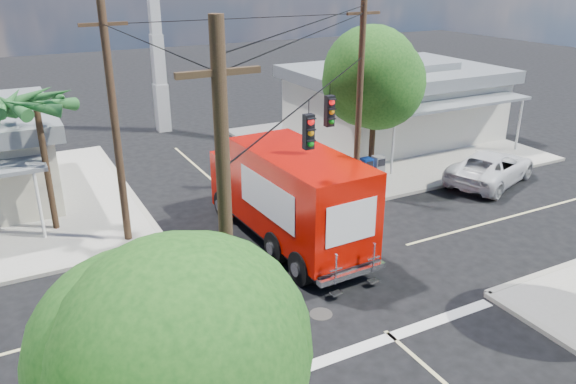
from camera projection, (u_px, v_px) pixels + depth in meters
ground at (315, 270)px, 19.43m from camera, size 120.00×120.00×0.00m
sidewalk_ne at (381, 144)px, 33.05m from camera, size 14.12×14.12×0.14m
road_markings at (338, 290)px, 18.21m from camera, size 32.00×32.00×0.01m
building_ne at (394, 100)px, 33.81m from camera, size 11.80×10.20×4.50m
radio_tower at (157, 40)px, 33.96m from camera, size 0.80×0.80×17.00m
tree_sw_front at (176, 346)px, 8.59m from camera, size 3.88×3.78×6.03m
tree_ne_front at (376, 81)px, 26.33m from camera, size 4.21×4.14×6.66m
tree_ne_back at (391, 81)px, 29.48m from camera, size 3.77×3.66×5.82m
palm_nw_front at (36, 106)px, 20.45m from camera, size 3.01×3.08×5.59m
utility_poles at (251, 134)px, 18.32m from camera, size 12.00×10.68×9.00m
vending_boxes at (366, 169)px, 27.08m from camera, size 1.90×0.50×1.10m
delivery_truck at (288, 195)px, 20.79m from camera, size 3.11×8.73×3.73m
parked_car at (491, 167)px, 27.07m from camera, size 6.16×4.36×1.56m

